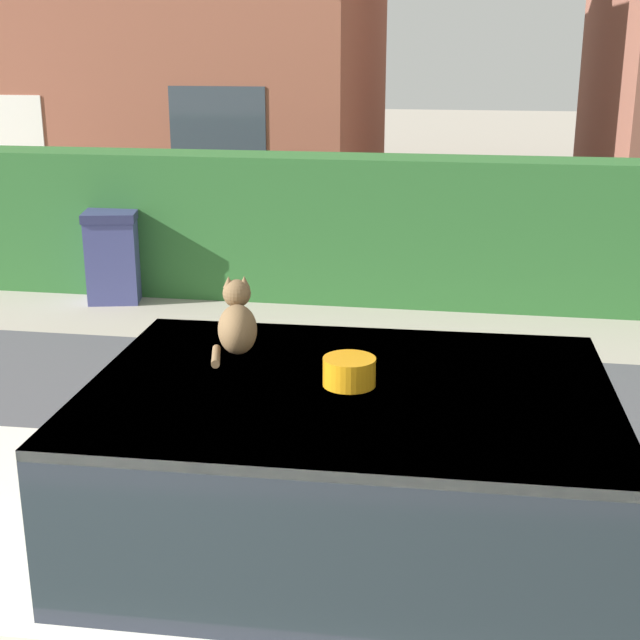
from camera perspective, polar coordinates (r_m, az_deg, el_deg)
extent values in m
cube|color=#4C4C51|center=(5.72, -7.87, -12.40)|extent=(28.00, 6.60, 0.01)
cube|color=#2D662D|center=(10.05, 5.51, 5.71)|extent=(10.19, 0.71, 1.63)
cylinder|color=black|center=(4.98, -14.35, -13.08)|extent=(0.68, 0.22, 0.67)
cylinder|color=black|center=(4.69, 14.60, -15.17)|extent=(0.68, 0.22, 0.67)
cube|color=silver|center=(3.99, -2.01, -17.56)|extent=(3.86, 1.73, 0.69)
cube|color=#232833|center=(3.62, 1.82, -9.06)|extent=(2.07, 1.52, 0.66)
cube|color=silver|center=(3.49, 1.87, -4.47)|extent=(2.07, 1.52, 0.04)
cube|color=navy|center=(4.66, -0.20, -11.29)|extent=(3.63, 0.09, 0.07)
cylinder|color=orange|center=(3.46, 1.89, -3.31)|extent=(0.21, 0.21, 0.11)
ellipsoid|color=brown|center=(3.48, -5.30, -0.60)|extent=(0.20, 0.26, 0.19)
ellipsoid|color=beige|center=(3.57, -5.29, -0.41)|extent=(0.10, 0.08, 0.11)
sphere|color=brown|center=(3.54, -5.35, 1.71)|extent=(0.11, 0.11, 0.11)
cone|color=brown|center=(3.53, -4.87, 2.46)|extent=(0.04, 0.04, 0.05)
cone|color=brown|center=(3.53, -5.87, 2.44)|extent=(0.04, 0.04, 0.05)
cylinder|color=brown|center=(3.44, -6.67, -2.32)|extent=(0.08, 0.19, 0.03)
cube|color=#93513D|center=(16.69, -10.93, 17.12)|extent=(7.79, 6.53, 5.71)
cube|color=white|center=(14.21, -18.93, 9.22)|extent=(1.00, 0.02, 2.10)
cube|color=#333D47|center=(12.97, -6.57, 11.78)|extent=(1.40, 0.02, 1.30)
cube|color=#474C8C|center=(10.45, -13.00, 3.83)|extent=(0.69, 0.78, 0.93)
cube|color=navy|center=(10.34, -13.19, 6.61)|extent=(0.73, 0.82, 0.10)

